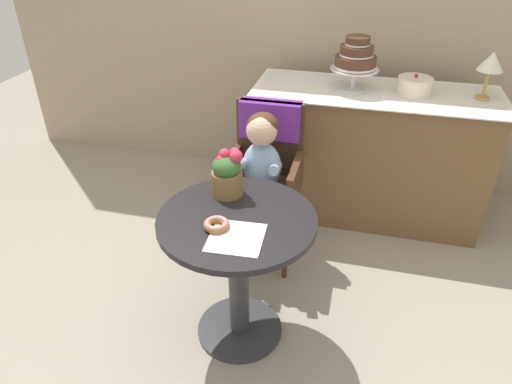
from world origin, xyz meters
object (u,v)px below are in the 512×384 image
Objects in this scene: table_lamp at (491,63)px; flower_vase at (227,173)px; round_layer_cake at (414,86)px; donut_front at (216,224)px; cafe_table at (238,254)px; seated_child at (260,164)px; tiered_cake_stand at (356,58)px; wicker_chair at (267,158)px.

flower_vase is at bearing -138.17° from table_lamp.
table_lamp is at bearing 1.73° from round_layer_cake.
donut_front is at bearing -131.08° from table_lamp.
donut_front is at bearing -122.76° from cafe_table.
seated_child is 3.11× the size of flower_vase.
flower_vase is at bearing -113.85° from tiered_cake_stand.
round_layer_cake is 0.73× the size of table_lamp.
donut_front is 0.49× the size of flower_vase.
round_layer_cake reaches higher than seated_child.
wicker_chair reaches higher than cafe_table.
wicker_chair is at bearing -154.31° from table_lamp.
tiered_cake_stand is 0.78m from table_lamp.
cafe_table is 1.58m from round_layer_cake.
table_lamp reaches higher than round_layer_cake.
seated_child is 2.55× the size of table_lamp.
seated_child is 0.43m from flower_vase.
seated_child is (-0.03, 0.58, 0.17)m from cafe_table.
cafe_table is 0.26m from donut_front.
flower_vase is at bearing 117.95° from cafe_table.
tiered_cake_stand is at bearing 59.06° from seated_child.
wicker_chair is 0.59m from flower_vase.
donut_front reaches higher than cafe_table.
flower_vase is 1.73m from table_lamp.
tiered_cake_stand is (0.43, 0.72, 0.42)m from seated_child.
tiered_cake_stand is 1.16× the size of table_lamp.
cafe_table is at bearing 57.24° from donut_front.
tiered_cake_stand is at bearing 73.02° from cafe_table.
round_layer_cake is at bearing 32.90° from wicker_chair.
wicker_chair is 4.08× the size of flower_vase.
donut_front is 0.30m from flower_vase.
cafe_table is 0.38m from flower_vase.
wicker_chair is 1.31× the size of seated_child.
donut_front is at bearing -108.21° from tiered_cake_stand.
cafe_table is at bearing -120.52° from round_layer_cake.
wicker_chair is 8.36× the size of donut_front.
tiered_cake_stand is at bearing 66.15° from flower_vase.
wicker_chair is (-0.03, 0.74, 0.13)m from cafe_table.
table_lamp reaches higher than seated_child.
table_lamp is (1.27, 1.14, 0.29)m from flower_vase.
donut_front is at bearing -83.05° from flower_vase.
cafe_table is at bearing -131.63° from table_lamp.
donut_front is 1.51m from tiered_cake_stand.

